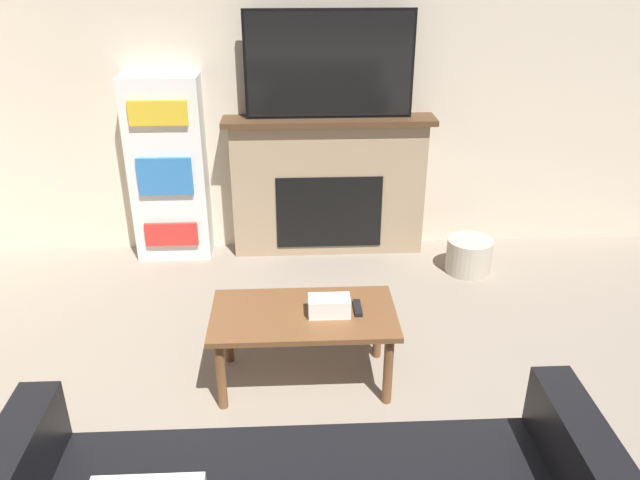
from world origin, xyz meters
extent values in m
cube|color=beige|center=(0.00, 3.74, 1.35)|extent=(6.21, 0.06, 2.70)
cube|color=tan|center=(0.18, 3.60, 0.51)|extent=(1.45, 0.22, 1.03)
cube|color=black|center=(0.18, 3.48, 0.36)|extent=(0.80, 0.01, 0.56)
cube|color=#4C331E|center=(0.18, 3.58, 1.05)|extent=(1.55, 0.28, 0.04)
cube|color=black|center=(0.18, 3.58, 1.44)|extent=(1.19, 0.03, 0.75)
cube|color=black|center=(0.18, 3.56, 1.44)|extent=(1.16, 0.01, 0.71)
cube|color=brown|center=(-0.05, 1.95, 0.43)|extent=(0.98, 0.53, 0.03)
cylinder|color=brown|center=(-0.48, 1.75, 0.21)|extent=(0.05, 0.05, 0.41)
cylinder|color=brown|center=(0.38, 1.75, 0.21)|extent=(0.05, 0.05, 0.41)
cylinder|color=brown|center=(-0.48, 2.16, 0.21)|extent=(0.05, 0.05, 0.41)
cylinder|color=brown|center=(0.38, 2.16, 0.21)|extent=(0.05, 0.05, 0.41)
cube|color=white|center=(0.09, 1.93, 0.49)|extent=(0.22, 0.12, 0.10)
cube|color=black|center=(0.24, 1.97, 0.45)|extent=(0.04, 0.15, 0.02)
cube|color=white|center=(-1.01, 3.58, 0.69)|extent=(0.55, 0.26, 1.38)
cube|color=red|center=(-1.01, 3.43, 0.23)|extent=(0.39, 0.03, 0.18)
cube|color=#2D70B7|center=(-1.01, 3.43, 0.69)|extent=(0.39, 0.03, 0.28)
cube|color=gold|center=(-1.01, 3.43, 1.15)|extent=(0.41, 0.03, 0.17)
cylinder|color=#BCB29E|center=(1.20, 3.18, 0.13)|extent=(0.33, 0.33, 0.25)
camera|label=1|loc=(-0.10, -0.86, 2.21)|focal=35.00mm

